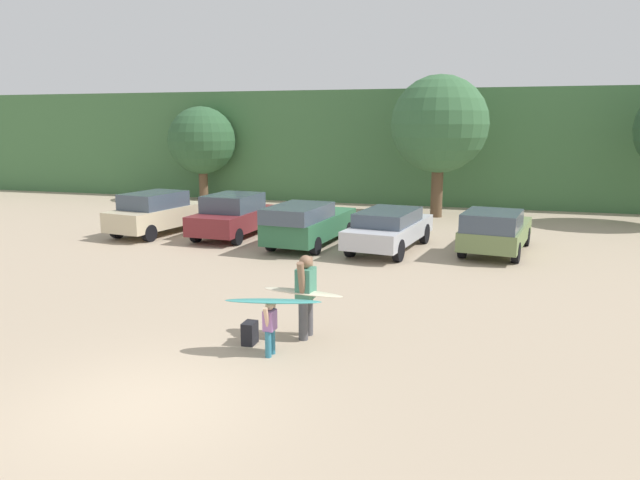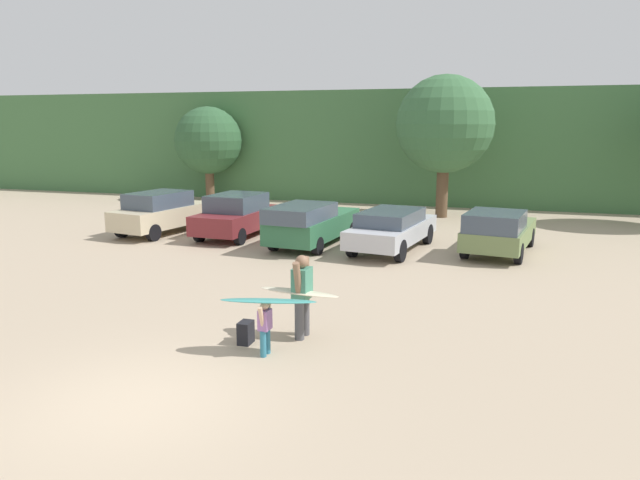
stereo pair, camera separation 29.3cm
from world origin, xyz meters
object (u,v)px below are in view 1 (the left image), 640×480
object	(u,v)px
parked_car_maroon	(233,215)
parked_car_forest_green	(308,223)
parked_car_silver	(389,228)
parked_car_champagne	(157,212)
parked_car_olive_green	(495,230)
surfboard_cream	(303,292)
surfboard_teal	(273,301)
person_child	(270,325)
backpack_dropped	(250,333)
person_adult	(306,291)

from	to	relation	value
parked_car_maroon	parked_car_forest_green	bearing A→B (deg)	-100.57
parked_car_maroon	parked_car_silver	xyz separation A→B (m)	(6.10, -0.70, -0.06)
parked_car_champagne	parked_car_maroon	bearing A→B (deg)	-75.22
parked_car_silver	parked_car_olive_green	distance (m)	3.49
parked_car_forest_green	surfboard_cream	bearing A→B (deg)	-157.71
surfboard_teal	parked_car_maroon	bearing A→B (deg)	-74.65
parked_car_silver	parked_car_olive_green	bearing A→B (deg)	-74.03
parked_car_silver	parked_car_forest_green	bearing A→B (deg)	99.91
parked_car_maroon	person_child	distance (m)	11.95
parked_car_olive_green	surfboard_teal	distance (m)	10.99
backpack_dropped	parked_car_maroon	bearing A→B (deg)	116.00
parked_car_silver	parked_car_maroon	bearing A→B (deg)	91.89
parked_car_champagne	parked_car_forest_green	world-z (taller)	parked_car_champagne
parked_car_silver	person_adult	world-z (taller)	person_adult
parked_car_champagne	parked_car_olive_green	distance (m)	12.68
parked_car_maroon	surfboard_cream	world-z (taller)	parked_car_maroon
parked_car_champagne	parked_car_forest_green	size ratio (longest dim) A/B	0.89
parked_car_champagne	person_adult	bearing A→B (deg)	-125.86
person_child	surfboard_teal	xyz separation A→B (m)	(0.04, 0.09, 0.44)
person_adult	backpack_dropped	xyz separation A→B (m)	(-0.95, -0.67, -0.74)
parked_car_maroon	surfboard_cream	size ratio (longest dim) A/B	2.39
surfboard_cream	parked_car_maroon	bearing A→B (deg)	-51.72
parked_car_forest_green	parked_car_olive_green	size ratio (longest dim) A/B	1.10
surfboard_teal	parked_car_champagne	bearing A→B (deg)	-62.25
surfboard_cream	backpack_dropped	bearing A→B (deg)	43.68
backpack_dropped	person_child	bearing A→B (deg)	-35.95
surfboard_cream	parked_car_olive_green	bearing A→B (deg)	-105.29
parked_car_champagne	parked_car_forest_green	distance (m)	6.35
surfboard_cream	backpack_dropped	size ratio (longest dim) A/B	3.93
person_adult	surfboard_cream	xyz separation A→B (m)	(-0.06, -0.01, -0.02)
parked_car_olive_green	person_child	bearing A→B (deg)	167.41
parked_car_silver	person_adult	distance (m)	8.78
parked_car_silver	surfboard_cream	world-z (taller)	parked_car_silver
parked_car_champagne	parked_car_forest_green	xyz separation A→B (m)	(6.33, -0.50, -0.04)
parked_car_maroon	parked_car_forest_green	size ratio (longest dim) A/B	0.84
parked_car_champagne	parked_car_olive_green	xyz separation A→B (m)	(12.68, 0.03, -0.07)
parked_car_forest_green	backpack_dropped	size ratio (longest dim) A/B	11.19
parked_car_maroon	person_adult	distance (m)	11.16
surfboard_teal	backpack_dropped	xyz separation A→B (m)	(-0.63, 0.34, -0.81)
parked_car_maroon	parked_car_olive_green	distance (m)	9.56
parked_car_silver	surfboard_cream	size ratio (longest dim) A/B	2.82
parked_car_champagne	parked_car_olive_green	world-z (taller)	parked_car_champagne
parked_car_forest_green	parked_car_silver	bearing A→B (deg)	-83.00
parked_car_forest_green	surfboard_cream	xyz separation A→B (m)	(2.62, -8.71, 0.13)
parked_car_silver	surfboard_cream	distance (m)	8.79
parked_car_maroon	person_child	bearing A→B (deg)	-149.34
parked_car_silver	backpack_dropped	xyz separation A→B (m)	(-1.15, -9.44, -0.55)
backpack_dropped	person_adult	bearing A→B (deg)	35.44
parked_car_champagne	surfboard_cream	distance (m)	12.84
backpack_dropped	parked_car_olive_green	bearing A→B (deg)	65.02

